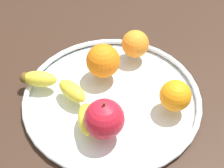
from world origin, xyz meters
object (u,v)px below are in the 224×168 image
at_px(fruit_bowl, 112,97).
at_px(orange_center, 175,96).
at_px(orange_back_right, 103,61).
at_px(banana, 64,95).
at_px(apple, 104,119).
at_px(orange_front_left, 135,44).

xyz_separation_m(fruit_bowl, orange_center, (-0.09, -0.09, 0.04)).
bearing_deg(orange_back_right, fruit_bowl, 167.34).
relative_size(banana, apple, 2.66).
bearing_deg(fruit_bowl, orange_front_left, -52.89).
xyz_separation_m(banana, apple, (-0.11, -0.04, 0.02)).
height_order(banana, orange_center, orange_center).
relative_size(apple, orange_back_right, 1.12).
bearing_deg(fruit_bowl, banana, 70.16).
bearing_deg(orange_back_right, orange_center, -153.27).
height_order(banana, apple, apple).
relative_size(fruit_bowl, orange_back_right, 5.09).
relative_size(apple, orange_center, 1.31).
distance_m(apple, orange_front_left, 0.23).
bearing_deg(apple, orange_back_right, -27.84).
distance_m(fruit_bowl, orange_center, 0.13).
bearing_deg(banana, fruit_bowl, -125.21).
xyz_separation_m(orange_front_left, orange_back_right, (-0.02, 0.10, 0.01)).
distance_m(fruit_bowl, banana, 0.10).
bearing_deg(orange_back_right, apple, 152.16).
bearing_deg(banana, orange_back_right, -90.02).
height_order(orange_front_left, orange_back_right, orange_back_right).
bearing_deg(orange_center, apple, 84.12).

